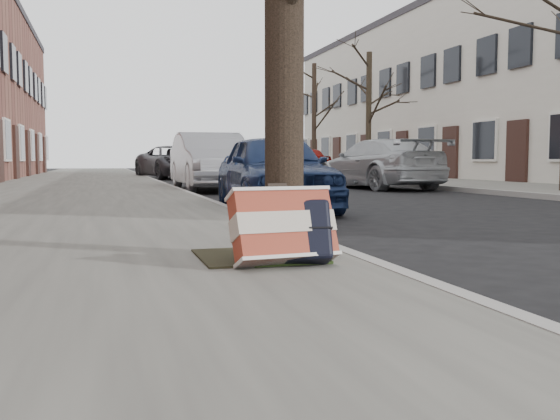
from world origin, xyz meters
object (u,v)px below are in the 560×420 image
object	(u,v)px
suitcase_red	(283,227)
car_near_mid	(211,161)
suitcase_navy	(287,231)
car_near_front	(274,171)

from	to	relation	value
suitcase_red	car_near_mid	bearing A→B (deg)	76.63
suitcase_navy	car_near_front	world-z (taller)	car_near_front
suitcase_navy	car_near_front	size ratio (longest dim) A/B	0.16
suitcase_navy	car_near_mid	distance (m)	12.96
suitcase_red	suitcase_navy	size ratio (longest dim) A/B	1.15
suitcase_red	car_near_front	size ratio (longest dim) A/B	0.18
car_near_mid	car_near_front	bearing A→B (deg)	-91.62
suitcase_red	suitcase_navy	bearing A→B (deg)	15.24
suitcase_red	car_near_mid	size ratio (longest dim) A/B	0.14
suitcase_red	suitcase_navy	distance (m)	0.04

